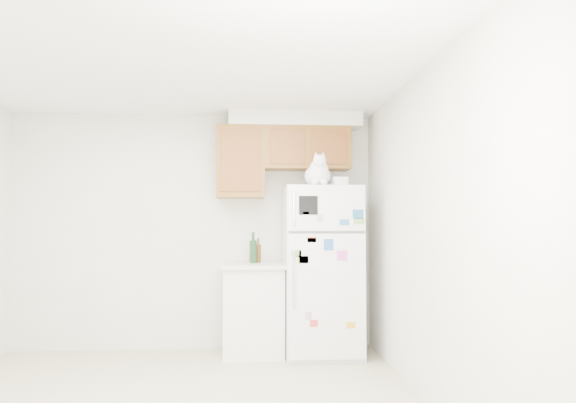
{
  "coord_description": "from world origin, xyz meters",
  "views": [
    {
      "loc": [
        0.55,
        -4.07,
        1.29
      ],
      "look_at": [
        0.98,
        1.55,
        1.55
      ],
      "focal_mm": 35.0,
      "sensor_mm": 36.0,
      "label": 1
    }
  ],
  "objects": [
    {
      "name": "room_shell",
      "position": [
        0.12,
        0.24,
        1.67
      ],
      "size": [
        3.84,
        4.04,
        2.52
      ],
      "color": "silver",
      "rests_on": "ground_plane"
    },
    {
      "name": "base_counter",
      "position": [
        0.64,
        1.68,
        0.46
      ],
      "size": [
        0.64,
        0.64,
        0.92
      ],
      "color": "white",
      "rests_on": "ground_plane"
    },
    {
      "name": "bottle_green",
      "position": [
        0.63,
        1.78,
        1.08
      ],
      "size": [
        0.07,
        0.07,
        0.32
      ],
      "primitive_type": null,
      "color": "#19381E",
      "rests_on": "base_counter"
    },
    {
      "name": "bottle_amber",
      "position": [
        0.69,
        1.85,
        1.05
      ],
      "size": [
        0.06,
        0.06,
        0.26
      ],
      "primitive_type": null,
      "color": "#593814",
      "rests_on": "base_counter"
    },
    {
      "name": "cat",
      "position": [
        1.28,
        1.48,
        1.82
      ],
      "size": [
        0.32,
        0.47,
        0.33
      ],
      "color": "white",
      "rests_on": "refrigerator"
    },
    {
      "name": "storage_box_front",
      "position": [
        1.49,
        1.46,
        1.74
      ],
      "size": [
        0.16,
        0.13,
        0.09
      ],
      "primitive_type": "cube",
      "rotation": [
        0.0,
        0.0,
        0.14
      ],
      "color": "white",
      "rests_on": "refrigerator"
    },
    {
      "name": "refrigerator",
      "position": [
        1.33,
        1.61,
        0.85
      ],
      "size": [
        0.76,
        0.78,
        1.7
      ],
      "color": "white",
      "rests_on": "ground_plane"
    },
    {
      "name": "storage_box_back",
      "position": [
        1.46,
        1.76,
        1.75
      ],
      "size": [
        0.18,
        0.14,
        0.1
      ],
      "primitive_type": "cube",
      "rotation": [
        0.0,
        0.0,
        0.04
      ],
      "color": "white",
      "rests_on": "refrigerator"
    }
  ]
}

